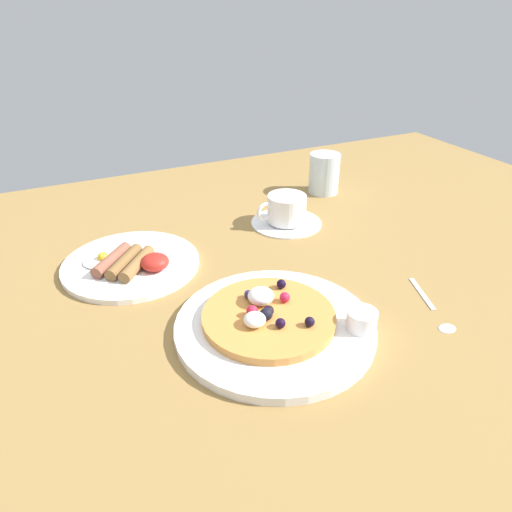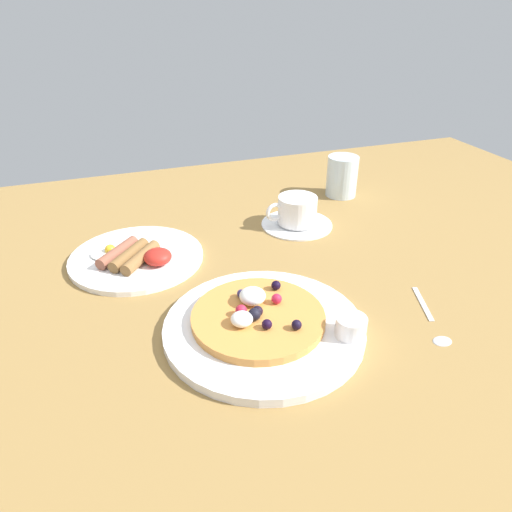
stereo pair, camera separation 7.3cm
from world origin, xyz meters
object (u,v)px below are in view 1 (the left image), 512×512
(syrup_ramekin, at_px, (362,320))
(breakfast_plate, at_px, (131,264))
(teaspoon, at_px, (437,314))
(coffee_cup, at_px, (286,208))
(water_glass, at_px, (324,173))
(coffee_saucer, at_px, (286,222))
(pancake_plate, at_px, (275,326))

(syrup_ramekin, xyz_separation_m, breakfast_plate, (-0.26, 0.34, -0.02))
(syrup_ramekin, height_order, breakfast_plate, syrup_ramekin)
(breakfast_plate, bearing_deg, teaspoon, -41.56)
(syrup_ramekin, relative_size, coffee_cup, 0.39)
(water_glass, bearing_deg, syrup_ramekin, -117.00)
(syrup_ramekin, height_order, teaspoon, syrup_ramekin)
(coffee_cup, height_order, teaspoon, coffee_cup)
(syrup_ramekin, relative_size, teaspoon, 0.31)
(breakfast_plate, relative_size, coffee_saucer, 1.63)
(coffee_cup, bearing_deg, water_glass, 35.10)
(syrup_ramekin, xyz_separation_m, water_glass, (0.25, 0.49, 0.02))
(pancake_plate, xyz_separation_m, water_glass, (0.36, 0.43, 0.04))
(syrup_ramekin, bearing_deg, pancake_plate, 148.90)
(pancake_plate, bearing_deg, syrup_ramekin, -31.10)
(breakfast_plate, bearing_deg, coffee_saucer, 6.16)
(pancake_plate, bearing_deg, coffee_saucer, 58.69)
(syrup_ramekin, distance_m, coffee_cup, 0.38)
(water_glass, bearing_deg, teaspoon, -102.70)
(syrup_ramekin, height_order, water_glass, water_glass)
(teaspoon, bearing_deg, pancake_plate, 162.97)
(syrup_ramekin, bearing_deg, teaspoon, -4.50)
(syrup_ramekin, bearing_deg, water_glass, 63.00)
(coffee_saucer, relative_size, water_glass, 1.56)
(breakfast_plate, height_order, teaspoon, breakfast_plate)
(syrup_ramekin, relative_size, coffee_saucer, 0.29)
(pancake_plate, distance_m, water_glass, 0.56)
(syrup_ramekin, height_order, coffee_cup, coffee_cup)
(pancake_plate, relative_size, syrup_ramekin, 6.65)
(coffee_saucer, bearing_deg, water_glass, 35.34)
(coffee_saucer, xyz_separation_m, water_glass, (0.17, 0.12, 0.04))
(breakfast_plate, relative_size, water_glass, 2.54)
(syrup_ramekin, bearing_deg, coffee_cup, 77.67)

